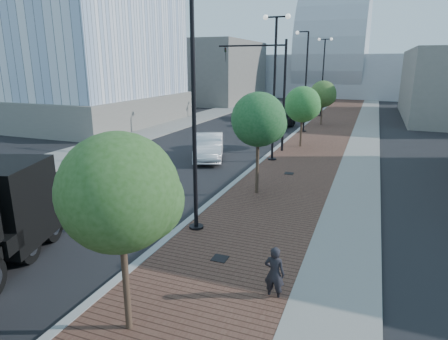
% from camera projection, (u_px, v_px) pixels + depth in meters
% --- Properties ---
extents(sidewalk, '(7.00, 140.00, 0.12)m').
position_uv_depth(sidewalk, '(340.00, 125.00, 41.18)').
color(sidewalk, '#4C2D23').
rests_on(sidewalk, ground).
extents(concrete_strip, '(2.40, 140.00, 0.13)m').
position_uv_depth(concrete_strip, '(367.00, 126.00, 40.24)').
color(concrete_strip, slate).
rests_on(concrete_strip, ground).
extents(curb, '(0.30, 140.00, 0.14)m').
position_uv_depth(curb, '(307.00, 123.00, 42.39)').
color(curb, gray).
rests_on(curb, ground).
extents(west_sidewalk, '(4.00, 140.00, 0.12)m').
position_uv_depth(west_sidewalk, '(200.00, 117.00, 46.91)').
color(west_sidewalk, slate).
rests_on(west_sidewalk, ground).
extents(white_sedan, '(3.50, 5.53, 1.72)m').
position_uv_depth(white_sedan, '(209.00, 147.00, 26.41)').
color(white_sedan, silver).
rests_on(white_sedan, ground).
extents(dark_car_mid, '(4.12, 5.62, 1.42)m').
position_uv_depth(dark_car_mid, '(248.00, 113.00, 45.50)').
color(dark_car_mid, black).
rests_on(dark_car_mid, ground).
extents(dark_car_far, '(3.23, 5.54, 1.51)m').
position_uv_depth(dark_car_far, '(278.00, 121.00, 39.22)').
color(dark_car_far, black).
rests_on(dark_car_far, ground).
extents(pedestrian, '(0.60, 0.41, 1.59)m').
position_uv_depth(pedestrian, '(274.00, 273.00, 10.59)').
color(pedestrian, black).
rests_on(pedestrian, ground).
extents(streetlight_1, '(1.44, 0.56, 9.21)m').
position_uv_depth(streetlight_1, '(191.00, 121.00, 14.11)').
color(streetlight_1, black).
rests_on(streetlight_1, ground).
extents(streetlight_2, '(1.72, 0.56, 9.28)m').
position_uv_depth(streetlight_2, '(274.00, 88.00, 24.74)').
color(streetlight_2, black).
rests_on(streetlight_2, ground).
extents(streetlight_3, '(1.44, 0.56, 9.21)m').
position_uv_depth(streetlight_3, '(304.00, 86.00, 35.69)').
color(streetlight_3, black).
rests_on(streetlight_3, ground).
extents(streetlight_4, '(1.72, 0.56, 9.28)m').
position_uv_depth(streetlight_4, '(323.00, 77.00, 46.32)').
color(streetlight_4, black).
rests_on(streetlight_4, ground).
extents(traffic_mast, '(5.09, 0.20, 8.00)m').
position_uv_depth(traffic_mast, '(272.00, 83.00, 27.70)').
color(traffic_mast, black).
rests_on(traffic_mast, ground).
extents(tree_0, '(2.72, 2.72, 4.97)m').
position_uv_depth(tree_0, '(122.00, 193.00, 8.54)').
color(tree_0, '#382619').
rests_on(tree_0, ground).
extents(tree_1, '(2.63, 2.62, 5.10)m').
position_uv_depth(tree_1, '(259.00, 120.00, 18.38)').
color(tree_1, '#382619').
rests_on(tree_1, ground).
extents(tree_2, '(2.73, 2.73, 4.73)m').
position_uv_depth(tree_2, '(303.00, 105.00, 29.28)').
color(tree_2, '#382619').
rests_on(tree_2, ground).
extents(tree_3, '(2.76, 2.76, 4.69)m').
position_uv_depth(tree_3, '(323.00, 94.00, 40.09)').
color(tree_3, '#382619').
rests_on(tree_3, ground).
extents(tower_podium, '(19.00, 19.00, 3.00)m').
position_uv_depth(tower_podium, '(80.00, 109.00, 43.16)').
color(tower_podium, slate).
rests_on(tower_podium, ground).
extents(convention_center, '(50.00, 30.00, 50.00)m').
position_uv_depth(convention_center, '(334.00, 65.00, 81.97)').
color(convention_center, '#9EA1A7').
rests_on(convention_center, ground).
extents(commercial_block_nw, '(14.00, 20.00, 10.00)m').
position_uv_depth(commercial_block_nw, '(211.00, 72.00, 66.01)').
color(commercial_block_nw, '#605D57').
rests_on(commercial_block_nw, ground).
extents(utility_cover_1, '(0.50, 0.50, 0.02)m').
position_uv_depth(utility_cover_1, '(220.00, 258.00, 12.77)').
color(utility_cover_1, black).
rests_on(utility_cover_1, sidewalk).
extents(utility_cover_2, '(0.50, 0.50, 0.02)m').
position_uv_depth(utility_cover_2, '(289.00, 173.00, 22.66)').
color(utility_cover_2, black).
rests_on(utility_cover_2, sidewalk).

